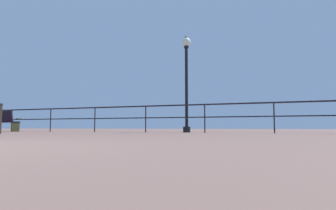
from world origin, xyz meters
TOP-DOWN VIEW (x-y plane):
  - pier_railing at (0.00, 8.18)m, footprint 25.83×0.05m
  - bench_far_left at (-7.86, 7.32)m, footprint 1.78×0.65m
  - lamppost_center at (0.41, 8.47)m, footprint 0.35×0.35m

SIDE VIEW (x-z plane):
  - bench_far_left at x=-7.86m, z-range 0.05..0.96m
  - pier_railing at x=0.00m, z-range 0.26..1.30m
  - lamppost_center at x=0.41m, z-range 0.37..4.16m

